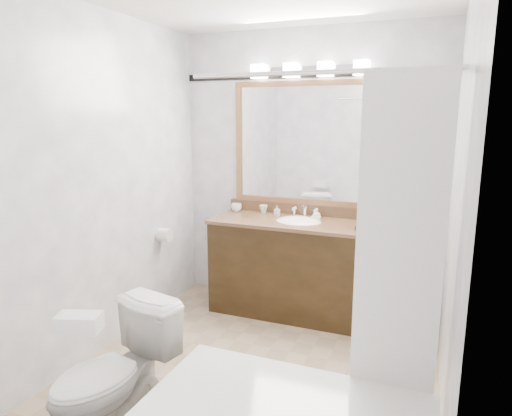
# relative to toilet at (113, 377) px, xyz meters

# --- Properties ---
(room) EXTENTS (2.42, 2.62, 2.52)m
(room) POSITION_rel_toilet_xyz_m (0.46, 0.91, 0.88)
(room) COLOR tan
(room) RESTS_ON ground
(vanity) EXTENTS (1.53, 0.58, 0.97)m
(vanity) POSITION_rel_toilet_xyz_m (0.46, 1.93, 0.08)
(vanity) COLOR black
(vanity) RESTS_ON ground
(mirror) EXTENTS (1.40, 0.04, 1.10)m
(mirror) POSITION_rel_toilet_xyz_m (0.46, 2.20, 1.13)
(mirror) COLOR #956943
(mirror) RESTS_ON room
(vanity_light_bar) EXTENTS (1.02, 0.14, 0.12)m
(vanity_light_bar) POSITION_rel_toilet_xyz_m (0.46, 2.14, 1.77)
(vanity_light_bar) COLOR silver
(vanity_light_bar) RESTS_ON room
(accent_stripe) EXTENTS (2.40, 0.01, 0.06)m
(accent_stripe) POSITION_rel_toilet_xyz_m (0.46, 2.21, 1.73)
(accent_stripe) COLOR black
(accent_stripe) RESTS_ON room
(tp_roll) EXTENTS (0.11, 0.12, 0.12)m
(tp_roll) POSITION_rel_toilet_xyz_m (-0.68, 1.58, 0.33)
(tp_roll) COLOR white
(tp_roll) RESTS_ON room
(toilet) EXTENTS (0.56, 0.79, 0.73)m
(toilet) POSITION_rel_toilet_xyz_m (0.00, 0.00, 0.00)
(toilet) COLOR white
(toilet) RESTS_ON ground
(tissue_box) EXTENTS (0.23, 0.17, 0.08)m
(tissue_box) POSITION_rel_toilet_xyz_m (0.00, -0.21, 0.41)
(tissue_box) COLOR white
(tissue_box) RESTS_ON toilet
(coffee_maker) EXTENTS (0.18, 0.22, 0.34)m
(coffee_maker) POSITION_rel_toilet_xyz_m (1.06, 1.88, 0.66)
(coffee_maker) COLOR black
(coffee_maker) RESTS_ON vanity
(cup_left) EXTENTS (0.11, 0.11, 0.08)m
(cup_left) POSITION_rel_toilet_xyz_m (-0.20, 2.09, 0.52)
(cup_left) COLOR white
(cup_left) RESTS_ON vanity
(cup_right) EXTENTS (0.09, 0.09, 0.07)m
(cup_right) POSITION_rel_toilet_xyz_m (0.05, 2.15, 0.52)
(cup_right) COLOR white
(cup_right) RESTS_ON vanity
(soap_bottle_a) EXTENTS (0.05, 0.05, 0.09)m
(soap_bottle_a) POSITION_rel_toilet_xyz_m (0.22, 2.06, 0.53)
(soap_bottle_a) COLOR white
(soap_bottle_a) RESTS_ON vanity
(soap_bottle_b) EXTENTS (0.08, 0.08, 0.09)m
(soap_bottle_b) POSITION_rel_toilet_xyz_m (0.58, 2.07, 0.53)
(soap_bottle_b) COLOR white
(soap_bottle_b) RESTS_ON vanity
(soap_bar) EXTENTS (0.09, 0.06, 0.03)m
(soap_bar) POSITION_rel_toilet_xyz_m (0.59, 2.05, 0.50)
(soap_bar) COLOR beige
(soap_bar) RESTS_ON vanity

